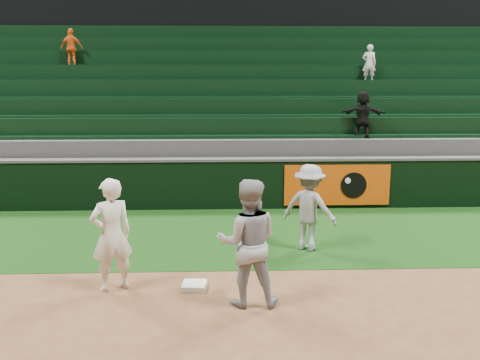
% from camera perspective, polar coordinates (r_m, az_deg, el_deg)
% --- Properties ---
extents(ground, '(70.00, 70.00, 0.00)m').
position_cam_1_polar(ground, '(8.39, -3.03, -11.97)').
color(ground, brown).
rests_on(ground, ground).
extents(foul_grass, '(36.00, 4.20, 0.01)m').
position_cam_1_polar(foul_grass, '(11.20, -2.79, -5.81)').
color(foul_grass, black).
rests_on(foul_grass, ground).
extents(upper_deck, '(40.00, 12.00, 12.00)m').
position_cam_1_polar(upper_deck, '(25.28, -2.54, 17.59)').
color(upper_deck, black).
rests_on(upper_deck, ground).
extents(first_base, '(0.40, 0.40, 0.08)m').
position_cam_1_polar(first_base, '(8.57, -4.91, -11.15)').
color(first_base, white).
rests_on(first_base, ground).
extents(first_baseman, '(0.77, 0.68, 1.77)m').
position_cam_1_polar(first_baseman, '(8.45, -13.56, -5.70)').
color(first_baseman, white).
rests_on(first_baseman, ground).
extents(baserunner, '(0.92, 0.72, 1.86)m').
position_cam_1_polar(baserunner, '(7.71, 0.85, -6.70)').
color(baserunner, '#9A9CA4').
rests_on(baserunner, ground).
extents(base_coach, '(1.22, 1.07, 1.64)m').
position_cam_1_polar(base_coach, '(10.13, 7.41, -2.93)').
color(base_coach, '#9798A3').
rests_on(base_coach, foul_grass).
extents(field_wall, '(36.00, 0.45, 1.25)m').
position_cam_1_polar(field_wall, '(13.17, -2.59, -0.33)').
color(field_wall, black).
rests_on(field_wall, ground).
extents(stadium_seating, '(36.00, 5.95, 4.85)m').
position_cam_1_polar(stadium_seating, '(16.74, -2.63, 5.92)').
color(stadium_seating, '#39393C').
rests_on(stadium_seating, ground).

